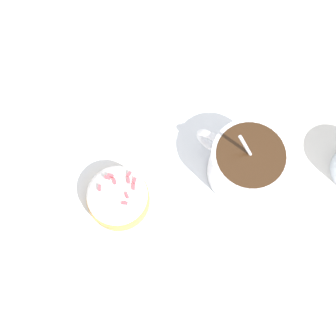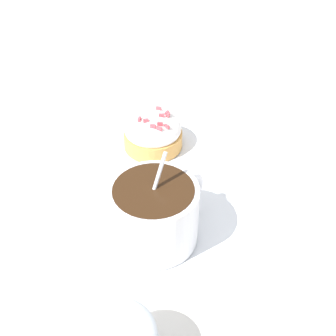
% 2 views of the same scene
% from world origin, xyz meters
% --- Properties ---
extents(ground_plane, '(3.00, 3.00, 0.00)m').
position_xyz_m(ground_plane, '(0.00, 0.00, 0.00)').
color(ground_plane, silver).
extents(paper_napkin, '(0.30, 0.29, 0.00)m').
position_xyz_m(paper_napkin, '(0.00, 0.00, 0.00)').
color(paper_napkin, white).
rests_on(paper_napkin, ground_plane).
extents(coffee_cup, '(0.10, 0.10, 0.10)m').
position_xyz_m(coffee_cup, '(-0.08, -0.01, 0.04)').
color(coffee_cup, white).
rests_on(coffee_cup, paper_napkin).
extents(frosted_pastry, '(0.08, 0.08, 0.05)m').
position_xyz_m(frosted_pastry, '(0.08, 0.01, 0.03)').
color(frosted_pastry, '#D19347').
rests_on(frosted_pastry, paper_napkin).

